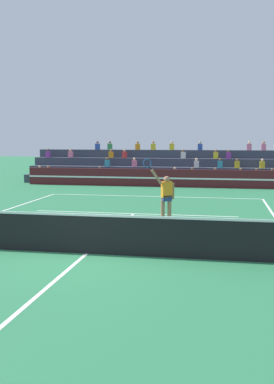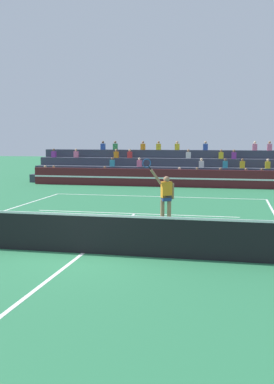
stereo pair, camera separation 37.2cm
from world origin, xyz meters
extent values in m
plane|color=#2D7A4C|center=(0.00, 0.00, 0.00)|extent=(120.00, 120.00, 0.00)
cube|color=white|center=(0.00, 11.90, 0.00)|extent=(11.00, 0.10, 0.01)
cube|color=white|center=(0.00, 6.43, 0.00)|extent=(8.25, 0.10, 0.01)
cube|color=white|center=(0.00, 0.00, 0.00)|extent=(0.10, 12.85, 0.01)
cube|color=black|center=(0.00, 0.00, 0.50)|extent=(11.90, 0.02, 1.00)
cube|color=white|center=(0.00, 0.00, 1.03)|extent=(11.90, 0.04, 0.06)
cube|color=#51191E|center=(0.00, 16.74, 0.55)|extent=(18.00, 0.24, 1.10)
cube|color=white|center=(0.00, 16.61, 0.55)|extent=(18.00, 0.02, 0.10)
cube|color=#383D4C|center=(0.00, 18.02, 0.28)|extent=(19.66, 0.95, 0.55)
cube|color=#338C4C|center=(-8.79, 17.84, 0.77)|extent=(0.32, 0.22, 0.44)
sphere|color=tan|center=(-8.79, 17.84, 1.09)|extent=(0.18, 0.18, 0.18)
cube|color=orange|center=(-8.15, 17.84, 0.77)|extent=(0.32, 0.22, 0.44)
sphere|color=#9E7051|center=(-8.15, 17.84, 1.09)|extent=(0.18, 0.18, 0.18)
cube|color=black|center=(4.65, 17.84, 0.77)|extent=(0.32, 0.22, 0.44)
sphere|color=brown|center=(4.65, 17.84, 1.09)|extent=(0.18, 0.18, 0.18)
cube|color=#2D4CA5|center=(3.07, 17.84, 0.77)|extent=(0.32, 0.22, 0.44)
sphere|color=brown|center=(3.07, 17.84, 1.09)|extent=(0.18, 0.18, 0.18)
cube|color=teal|center=(1.61, 17.84, 0.77)|extent=(0.32, 0.22, 0.44)
sphere|color=brown|center=(1.61, 17.84, 1.09)|extent=(0.18, 0.18, 0.18)
cube|color=pink|center=(-4.52, 17.84, 0.77)|extent=(0.32, 0.22, 0.44)
sphere|color=brown|center=(-4.52, 17.84, 1.09)|extent=(0.18, 0.18, 0.18)
cube|color=purple|center=(0.49, 17.84, 0.77)|extent=(0.32, 0.22, 0.44)
sphere|color=tan|center=(0.49, 17.84, 1.09)|extent=(0.18, 0.18, 0.18)
cube|color=teal|center=(5.62, 17.84, 0.77)|extent=(0.32, 0.22, 0.44)
sphere|color=brown|center=(5.62, 17.84, 1.09)|extent=(0.18, 0.18, 0.18)
cube|color=#383D4C|center=(0.00, 18.97, 0.55)|extent=(19.66, 0.95, 1.10)
cube|color=yellow|center=(6.02, 18.79, 1.32)|extent=(0.32, 0.22, 0.44)
sphere|color=beige|center=(6.02, 18.79, 1.64)|extent=(0.18, 0.18, 0.18)
cube|color=yellow|center=(4.44, 18.79, 1.32)|extent=(0.32, 0.22, 0.44)
sphere|color=brown|center=(4.44, 18.79, 1.64)|extent=(0.18, 0.18, 0.18)
cube|color=teal|center=(-4.27, 18.79, 1.32)|extent=(0.32, 0.22, 0.44)
sphere|color=brown|center=(-4.27, 18.79, 1.64)|extent=(0.18, 0.18, 0.18)
cube|color=silver|center=(1.81, 18.79, 1.32)|extent=(0.32, 0.22, 0.44)
sphere|color=beige|center=(1.81, 18.79, 1.64)|extent=(0.18, 0.18, 0.18)
cube|color=teal|center=(3.35, 18.79, 1.32)|extent=(0.32, 0.22, 0.44)
sphere|color=brown|center=(3.35, 18.79, 1.64)|extent=(0.18, 0.18, 0.18)
cube|color=pink|center=(-2.37, 18.79, 1.32)|extent=(0.32, 0.22, 0.44)
sphere|color=beige|center=(-2.37, 18.79, 1.64)|extent=(0.18, 0.18, 0.18)
cube|color=#383D4C|center=(0.00, 19.92, 0.83)|extent=(19.66, 0.95, 1.65)
cube|color=purple|center=(3.90, 19.74, 1.87)|extent=(0.32, 0.22, 0.44)
sphere|color=brown|center=(3.90, 19.74, 2.19)|extent=(0.18, 0.18, 0.18)
cube|color=red|center=(-3.25, 19.74, 1.87)|extent=(0.32, 0.22, 0.44)
sphere|color=tan|center=(-3.25, 19.74, 2.19)|extent=(0.18, 0.18, 0.18)
cube|color=silver|center=(0.85, 19.74, 1.87)|extent=(0.32, 0.22, 0.44)
sphere|color=brown|center=(0.85, 19.74, 2.19)|extent=(0.18, 0.18, 0.18)
cube|color=purple|center=(-8.92, 19.74, 1.87)|extent=(0.32, 0.22, 0.44)
sphere|color=brown|center=(-8.92, 19.74, 2.19)|extent=(0.18, 0.18, 0.18)
cube|color=pink|center=(-7.21, 19.74, 1.87)|extent=(0.32, 0.22, 0.44)
sphere|color=tan|center=(-7.21, 19.74, 2.19)|extent=(0.18, 0.18, 0.18)
cube|color=orange|center=(-4.23, 19.74, 1.87)|extent=(0.32, 0.22, 0.44)
sphere|color=#9E7051|center=(-4.23, 19.74, 2.19)|extent=(0.18, 0.18, 0.18)
cube|color=yellow|center=(3.05, 19.74, 1.87)|extent=(0.32, 0.22, 0.44)
sphere|color=brown|center=(3.05, 19.74, 2.19)|extent=(0.18, 0.18, 0.18)
cube|color=#383D4C|center=(0.00, 20.87, 1.10)|extent=(19.66, 0.95, 2.20)
cube|color=#338C4C|center=(-4.55, 20.69, 2.42)|extent=(0.32, 0.22, 0.44)
sphere|color=brown|center=(-4.55, 20.69, 2.74)|extent=(0.18, 0.18, 0.18)
cube|color=yellow|center=(-0.03, 20.69, 2.42)|extent=(0.32, 0.22, 0.44)
sphere|color=tan|center=(-0.03, 20.69, 2.74)|extent=(0.18, 0.18, 0.18)
cube|color=yellow|center=(-1.37, 20.69, 2.42)|extent=(0.32, 0.22, 0.44)
sphere|color=#9E7051|center=(-1.37, 20.69, 2.74)|extent=(0.18, 0.18, 0.18)
cube|color=#2D4CA5|center=(1.94, 20.69, 2.42)|extent=(0.32, 0.22, 0.44)
sphere|color=tan|center=(1.94, 20.69, 2.74)|extent=(0.18, 0.18, 0.18)
cube|color=pink|center=(5.27, 20.69, 2.42)|extent=(0.32, 0.22, 0.44)
sphere|color=beige|center=(5.27, 20.69, 2.74)|extent=(0.18, 0.18, 0.18)
cube|color=orange|center=(-2.50, 20.69, 2.42)|extent=(0.32, 0.22, 0.44)
sphere|color=#9E7051|center=(-2.50, 20.69, 2.74)|extent=(0.18, 0.18, 0.18)
cube|color=pink|center=(6.24, 20.69, 2.42)|extent=(0.32, 0.22, 0.44)
sphere|color=#9E7051|center=(6.24, 20.69, 2.74)|extent=(0.18, 0.18, 0.18)
cube|color=#2D4CA5|center=(-5.48, 20.69, 2.42)|extent=(0.32, 0.22, 0.44)
sphere|color=brown|center=(-5.48, 20.69, 2.74)|extent=(0.18, 0.18, 0.18)
cylinder|color=#9E7051|center=(1.67, 4.42, 0.45)|extent=(0.14, 0.14, 0.90)
cylinder|color=#9E7051|center=(1.44, 4.38, 0.45)|extent=(0.14, 0.14, 0.90)
cube|color=navy|center=(1.57, 4.39, 0.94)|extent=(0.38, 0.34, 0.20)
cube|color=orange|center=(1.57, 4.39, 1.24)|extent=(0.41, 0.36, 0.56)
sphere|color=#9E7051|center=(1.57, 4.39, 1.60)|extent=(0.22, 0.22, 0.22)
cube|color=white|center=(1.69, 4.39, 0.04)|extent=(0.24, 0.28, 0.09)
cube|color=white|center=(1.46, 4.34, 0.04)|extent=(0.24, 0.28, 0.09)
cylinder|color=#9E7051|center=(1.78, 4.51, 1.18)|extent=(0.09, 0.09, 0.56)
cylinder|color=#9E7051|center=(1.23, 4.19, 1.70)|extent=(0.41, 0.29, 0.54)
cylinder|color=black|center=(1.03, 4.07, 2.03)|extent=(0.15, 0.11, 0.20)
torus|color=#1E4C99|center=(0.94, 4.01, 2.17)|extent=(0.38, 0.24, 0.43)
sphere|color=#C6DB33|center=(1.04, 3.67, 0.03)|extent=(0.07, 0.07, 0.07)
camera|label=1|loc=(3.42, -11.07, 3.01)|focal=42.00mm
camera|label=2|loc=(3.79, -10.99, 3.01)|focal=42.00mm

